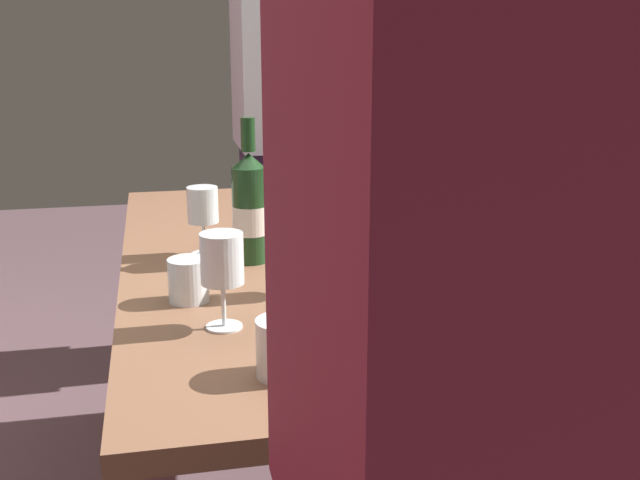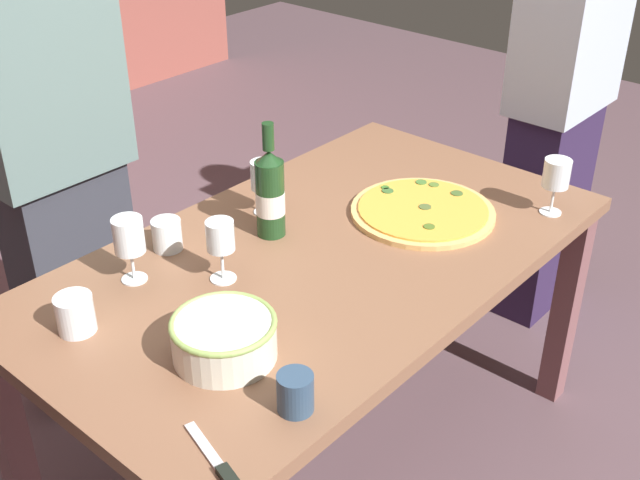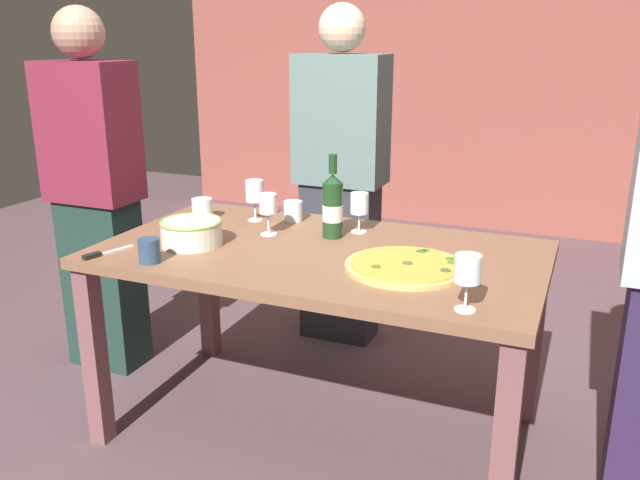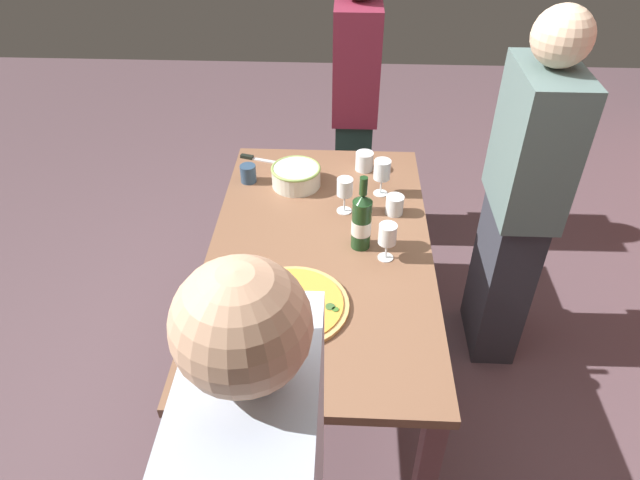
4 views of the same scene
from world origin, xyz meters
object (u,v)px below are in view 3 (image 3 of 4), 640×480
at_px(wine_glass_by_bottle, 359,204).
at_px(person_host, 341,179).
at_px(wine_bottle, 333,206).
at_px(cup_amber, 293,211).
at_px(wine_glass_near_pizza, 468,270).
at_px(dining_table, 320,273).
at_px(cup_spare, 149,251).
at_px(wine_glass_far_left, 255,193).
at_px(pizza, 406,266).
at_px(cup_ceramic, 202,209).
at_px(wine_glass_far_right, 268,206).
at_px(pizza_knife, 102,254).
at_px(serving_bowl, 192,231).
at_px(person_guest_left, 95,194).

relative_size(wine_glass_by_bottle, person_host, 0.10).
bearing_deg(wine_bottle, cup_amber, 147.83).
distance_m(wine_bottle, wine_glass_near_pizza, 0.80).
xyz_separation_m(wine_glass_by_bottle, cup_amber, (-0.31, 0.05, -0.07)).
xyz_separation_m(dining_table, person_host, (-0.24, 0.84, 0.17)).
bearing_deg(cup_spare, wine_bottle, 48.22).
bearing_deg(wine_glass_far_left, dining_table, -32.58).
xyz_separation_m(cup_spare, person_host, (0.24, 1.20, 0.04)).
bearing_deg(pizza, dining_table, 166.33).
bearing_deg(person_host, cup_spare, -27.50).
bearing_deg(person_host, cup_ceramic, -46.15).
xyz_separation_m(wine_glass_near_pizza, cup_ceramic, (-1.22, 0.54, -0.08)).
bearing_deg(cup_spare, cup_amber, 71.16).
distance_m(wine_glass_near_pizza, wine_glass_far_left, 1.18).
bearing_deg(wine_glass_far_left, person_host, 74.32).
bearing_deg(wine_bottle, wine_glass_far_right, -164.21).
relative_size(wine_glass_far_right, cup_ceramic, 1.82).
xyz_separation_m(wine_glass_by_bottle, cup_spare, (-0.54, -0.62, -0.07)).
height_order(wine_glass_far_right, person_host, person_host).
bearing_deg(person_host, pizza_knife, -36.57).
bearing_deg(wine_glass_far_right, wine_glass_by_bottle, 28.00).
distance_m(serving_bowl, person_host, 1.00).
xyz_separation_m(wine_bottle, wine_glass_by_bottle, (0.07, 0.10, -0.01)).
relative_size(pizza, pizza_knife, 2.04).
relative_size(wine_glass_far_left, cup_spare, 2.04).
relative_size(wine_bottle, person_guest_left, 0.20).
bearing_deg(pizza, cup_spare, -161.66).
xyz_separation_m(wine_glass_far_right, person_host, (0.02, 0.74, -0.04)).
height_order(cup_amber, cup_ceramic, cup_ceramic).
bearing_deg(wine_glass_near_pizza, pizza_knife, -179.67).
height_order(wine_glass_near_pizza, cup_ceramic, wine_glass_near_pizza).
bearing_deg(pizza, wine_glass_near_pizza, -47.33).
bearing_deg(wine_glass_far_right, wine_glass_far_left, 131.87).
height_order(serving_bowl, wine_glass_far_right, wine_glass_far_right).
bearing_deg(cup_amber, cup_spare, -108.84).
relative_size(wine_bottle, wine_glass_far_right, 1.97).
xyz_separation_m(cup_amber, pizza_knife, (-0.44, -0.67, -0.04)).
distance_m(wine_glass_by_bottle, cup_amber, 0.32).
bearing_deg(cup_amber, pizza_knife, -122.87).
relative_size(wine_glass_far_right, pizza_knife, 0.81).
xyz_separation_m(pizza, person_host, (-0.59, 0.92, 0.07)).
xyz_separation_m(serving_bowl, wine_glass_far_left, (0.06, 0.39, 0.07)).
xyz_separation_m(cup_ceramic, person_guest_left, (-0.52, -0.05, 0.03)).
bearing_deg(wine_glass_near_pizza, wine_glass_by_bottle, 131.19).
relative_size(serving_bowl, cup_spare, 2.73).
bearing_deg(person_guest_left, person_host, 44.78).
bearing_deg(cup_ceramic, dining_table, -16.80).
xyz_separation_m(dining_table, cup_amber, (-0.25, 0.31, 0.14)).
xyz_separation_m(wine_bottle, cup_amber, (-0.24, 0.15, -0.08)).
height_order(pizza, cup_spare, cup_spare).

